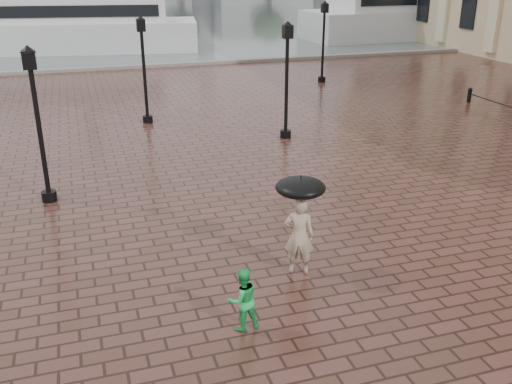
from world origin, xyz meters
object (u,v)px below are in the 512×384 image
adult_pedestrian (299,236)px  ferry_near (44,21)px  ferry_far (438,7)px  child_pedestrian (242,299)px  street_lamps (155,71)px

adult_pedestrian → ferry_near: ferry_near is taller
ferry_near → ferry_far: size_ratio=0.91×
ferry_far → child_pedestrian: bearing=-130.9°
adult_pedestrian → ferry_near: size_ratio=0.08×
adult_pedestrian → ferry_near: 38.34m
child_pedestrian → ferry_far: bearing=-135.6°
ferry_near → ferry_far: ferry_far is taller
adult_pedestrian → child_pedestrian: size_ratio=1.42×
adult_pedestrian → child_pedestrian: bearing=66.4°
street_lamps → adult_pedestrian: 13.88m
adult_pedestrian → ferry_far: size_ratio=0.07×
street_lamps → ferry_near: 24.58m
child_pedestrian → street_lamps: bearing=-100.1°
ferry_far → ferry_near: bearing=176.2°
street_lamps → adult_pedestrian: size_ratio=11.57×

